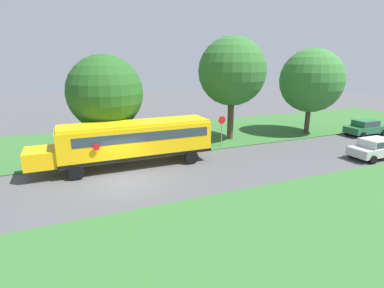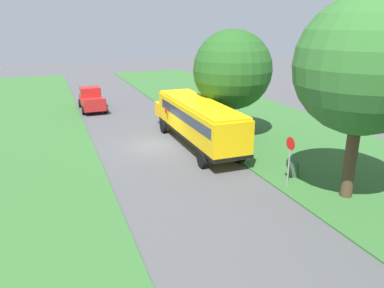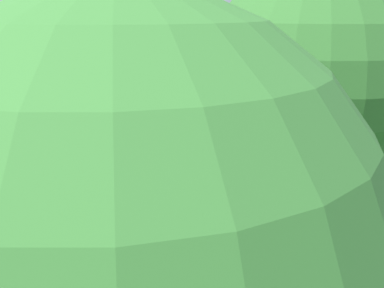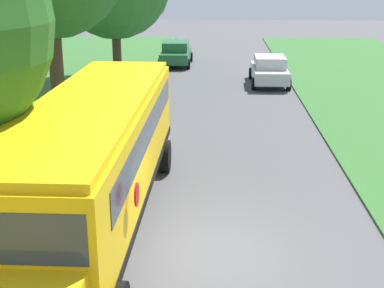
% 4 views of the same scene
% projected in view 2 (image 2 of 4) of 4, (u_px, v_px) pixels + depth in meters
% --- Properties ---
extents(ground_plane, '(120.00, 120.00, 0.00)m').
position_uv_depth(ground_plane, '(155.00, 146.00, 26.14)').
color(ground_plane, '#4C4C4F').
extents(grass_verge, '(12.00, 80.00, 0.08)m').
position_uv_depth(grass_verge, '(277.00, 131.00, 29.53)').
color(grass_verge, '#33662D').
rests_on(grass_verge, ground).
extents(grass_far_side, '(10.00, 80.00, 0.07)m').
position_uv_depth(grass_far_side, '(14.00, 161.00, 23.06)').
color(grass_far_side, '#33662D').
rests_on(grass_far_side, ground).
extents(school_bus, '(2.85, 12.42, 3.16)m').
position_uv_depth(school_bus, '(197.00, 119.00, 25.55)').
color(school_bus, yellow).
rests_on(school_bus, ground).
extents(pickup_truck, '(2.28, 5.40, 2.10)m').
position_uv_depth(pickup_truck, '(91.00, 99.00, 36.61)').
color(pickup_truck, '#B21E1E').
rests_on(pickup_truck, ground).
extents(oak_tree_beside_bus, '(5.69, 5.69, 7.80)m').
position_uv_depth(oak_tree_beside_bus, '(232.00, 69.00, 26.87)').
color(oak_tree_beside_bus, brown).
rests_on(oak_tree_beside_bus, ground).
extents(oak_tree_roadside_mid, '(6.19, 6.19, 9.49)m').
position_uv_depth(oak_tree_roadside_mid, '(363.00, 67.00, 16.34)').
color(oak_tree_roadside_mid, '#4C3826').
rests_on(oak_tree_roadside_mid, ground).
extents(stop_sign, '(0.08, 0.68, 2.74)m').
position_uv_depth(stop_sign, '(289.00, 156.00, 19.04)').
color(stop_sign, gray).
rests_on(stop_sign, ground).
extents(trash_bin, '(0.56, 0.56, 0.90)m').
position_uv_depth(trash_bin, '(294.00, 170.00, 20.69)').
color(trash_bin, '#2D4C33').
rests_on(trash_bin, ground).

